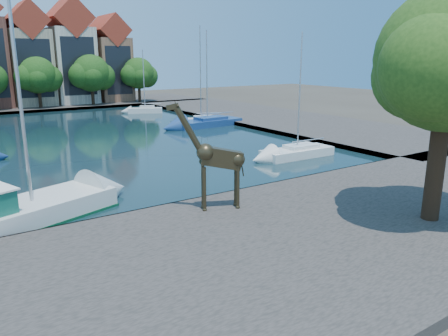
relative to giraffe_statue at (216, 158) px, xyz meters
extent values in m
plane|color=#38332B|center=(0.26, 2.08, -3.16)|extent=(160.00, 160.00, 0.00)
cube|color=black|center=(0.26, 26.08, -3.12)|extent=(38.00, 50.00, 0.08)
cube|color=#46403D|center=(0.26, -4.92, -2.91)|extent=(50.00, 14.00, 0.50)
cube|color=#46403D|center=(0.26, 58.08, -2.91)|extent=(60.00, 16.00, 0.50)
cube|color=#46403D|center=(25.26, 26.08, -2.91)|extent=(14.00, 52.00, 0.50)
cylinder|color=#332114|center=(7.76, -6.92, 0.09)|extent=(0.80, 0.80, 5.50)
sphere|color=#1F4313|center=(6.00, -7.32, 4.44)|extent=(4.48, 4.48, 4.48)
cube|color=tan|center=(2.26, 58.08, 3.09)|extent=(5.88, 9.00, 11.50)
cube|color=maroon|center=(2.26, 58.08, 10.16)|extent=(5.94, 9.18, 5.94)
cube|color=black|center=(2.26, 53.60, 3.09)|extent=(4.80, 0.05, 8.62)
cube|color=beige|center=(8.76, 58.08, 3.34)|extent=(6.37, 9.00, 12.00)
cube|color=maroon|center=(8.76, 58.08, 10.77)|extent=(6.43, 9.18, 6.43)
cube|color=black|center=(8.76, 53.60, 3.34)|extent=(5.20, 0.05, 9.00)
cube|color=brown|center=(15.26, 58.08, 2.59)|extent=(5.39, 9.00, 10.50)
cube|color=maroon|center=(15.26, 58.08, 9.05)|extent=(5.44, 9.18, 5.44)
cube|color=black|center=(15.26, 53.60, 2.59)|extent=(4.40, 0.05, 7.88)
cylinder|color=#332114|center=(2.26, 52.58, -1.06)|extent=(0.50, 0.50, 3.20)
sphere|color=#183B11|center=(2.26, 52.58, 2.16)|extent=(5.40, 5.40, 5.40)
sphere|color=#183B11|center=(3.88, 52.88, 1.62)|extent=(4.05, 4.05, 4.05)
sphere|color=#183B11|center=(0.78, 52.18, 1.89)|extent=(3.78, 3.78, 3.78)
cylinder|color=#332114|center=(10.26, 52.58, -1.06)|extent=(0.50, 0.50, 3.20)
sphere|color=#183B11|center=(10.26, 52.58, 2.28)|extent=(5.80, 5.80, 5.80)
sphere|color=#183B11|center=(12.00, 52.88, 1.70)|extent=(4.35, 4.35, 4.35)
sphere|color=#183B11|center=(8.67, 52.18, 1.99)|extent=(4.06, 4.06, 4.06)
cylinder|color=#332114|center=(18.26, 52.58, -1.06)|extent=(0.50, 0.50, 3.20)
sphere|color=#183B11|center=(18.26, 52.58, 2.10)|extent=(5.20, 5.20, 5.20)
sphere|color=#183B11|center=(19.82, 52.88, 1.58)|extent=(3.90, 3.90, 3.90)
sphere|color=#183B11|center=(16.83, 52.18, 1.84)|extent=(3.64, 3.64, 3.64)
cylinder|color=#372D1B|center=(-0.66, 0.00, -1.53)|extent=(0.17, 0.17, 2.25)
cylinder|color=#372D1B|center=(-0.49, 0.44, -1.53)|extent=(0.17, 0.17, 2.25)
cylinder|color=#372D1B|center=(0.94, -0.62, -1.53)|extent=(0.17, 0.17, 2.25)
cylinder|color=#372D1B|center=(1.11, -0.18, -1.53)|extent=(0.17, 0.17, 2.25)
cube|color=#372D1B|center=(0.28, -0.11, -0.03)|extent=(2.25, 1.34, 1.32)
cylinder|color=#372D1B|center=(-1.21, 0.47, 1.43)|extent=(1.46, 0.82, 2.33)
cube|color=#372D1B|center=(-1.93, 0.75, 2.58)|extent=(0.65, 0.41, 0.36)
cube|color=silver|center=(-9.10, 4.08, -2.43)|extent=(10.91, 6.33, 1.31)
cylinder|color=#B2B2B7|center=(-7.93, 4.48, 2.96)|extent=(0.16, 0.16, 10.07)
cube|color=silver|center=(12.86, 7.77, -2.64)|extent=(6.29, 2.36, 0.89)
cube|color=silver|center=(12.86, 7.77, -2.34)|extent=(2.77, 1.61, 0.49)
cylinder|color=#B2B2B7|center=(12.86, 7.77, 2.16)|extent=(0.12, 0.12, 9.10)
cube|color=navy|center=(15.26, 25.65, -2.60)|extent=(8.49, 3.49, 0.96)
cube|color=navy|center=(15.26, 25.65, -2.28)|extent=(3.77, 2.29, 0.53)
cylinder|color=#B2B2B7|center=(15.26, 25.65, 2.70)|extent=(0.13, 0.13, 10.08)
cube|color=silver|center=(15.26, 27.09, -2.61)|extent=(5.67, 3.70, 0.95)
cube|color=silver|center=(15.26, 27.09, -2.29)|extent=(2.66, 2.08, 0.53)
cylinder|color=#B2B2B7|center=(15.26, 27.09, 2.98)|extent=(0.13, 0.13, 10.65)
cube|color=silver|center=(14.13, 40.98, -2.61)|extent=(5.10, 3.50, 0.94)
cube|color=silver|center=(14.13, 40.98, -2.30)|extent=(2.41, 1.94, 0.52)
cylinder|color=#B2B2B7|center=(14.13, 40.98, 1.71)|extent=(0.13, 0.13, 8.12)
camera|label=1|loc=(-11.37, -17.82, 4.90)|focal=35.00mm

